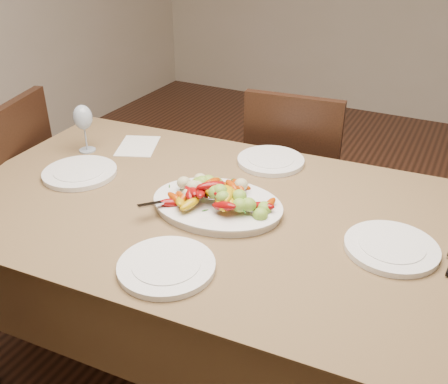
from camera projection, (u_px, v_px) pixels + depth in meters
floor at (297, 340)px, 2.14m from camera, size 6.00×6.00×0.00m
dining_table at (224, 298)px, 1.81m from camera, size 1.90×1.15×0.76m
chair_far at (298, 179)px, 2.42m from camera, size 0.46×0.46×0.95m
serving_platter at (217, 206)px, 1.62m from camera, size 0.44×0.34×0.02m
roasted_vegetables at (217, 191)px, 1.59m from camera, size 0.36×0.26×0.09m
serving_spoon at (194, 198)px, 1.59m from camera, size 0.27×0.20×0.03m
plate_left at (80, 173)px, 1.83m from camera, size 0.27×0.27×0.02m
plate_right at (391, 248)px, 1.42m from camera, size 0.26×0.26×0.02m
plate_far at (271, 161)px, 1.92m from camera, size 0.26×0.26×0.02m
plate_near at (166, 267)px, 1.34m from camera, size 0.27×0.27×0.02m
wine_glass at (84, 127)px, 1.97m from camera, size 0.08×0.08×0.20m
menu_card at (138, 146)px, 2.06m from camera, size 0.22×0.25×0.00m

